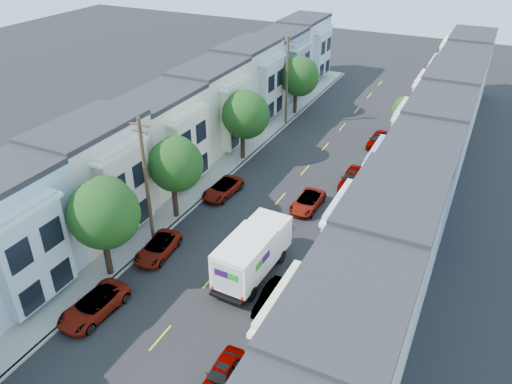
{
  "coord_description": "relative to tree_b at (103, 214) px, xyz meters",
  "views": [
    {
      "loc": [
        14.55,
        -22.72,
        22.66
      ],
      "look_at": [
        -0.81,
        8.77,
        2.2
      ],
      "focal_mm": 35.0,
      "sensor_mm": 36.0,
      "label": 1
    }
  ],
  "objects": [
    {
      "name": "tree_e",
      "position": [
        0.0,
        34.18,
        -0.43
      ],
      "size": [
        4.7,
        4.7,
        7.1
      ],
      "color": "black",
      "rests_on": "ground"
    },
    {
      "name": "sidewalk_right",
      "position": [
        13.65,
        17.63,
        -5.08
      ],
      "size": [
        2.6,
        70.0,
        0.15
      ],
      "primitive_type": "cube",
      "color": "gray",
      "rests_on": "ground"
    },
    {
      "name": "townhouse_row_right",
      "position": [
        17.45,
        17.63,
        -5.16
      ],
      "size": [
        5.0,
        70.0,
        8.5
      ],
      "primitive_type": "cube",
      "color": "#8A96B6",
      "rests_on": "ground"
    },
    {
      "name": "tree_far_r",
      "position": [
        13.2,
        31.21,
        -1.63
      ],
      "size": [
        2.93,
        2.93,
        5.04
      ],
      "color": "black",
      "rests_on": "ground"
    },
    {
      "name": "parked_right_c",
      "position": [
        11.2,
        19.69,
        -4.41
      ],
      "size": [
        1.89,
        4.65,
        1.49
      ],
      "primitive_type": "imported",
      "rotation": [
        0.0,
        0.0,
        0.03
      ],
      "color": "black",
      "rests_on": "ground"
    },
    {
      "name": "road_slab",
      "position": [
        6.3,
        17.63,
        -5.15
      ],
      "size": [
        12.0,
        70.0,
        0.02
      ],
      "primitive_type": "cube",
      "color": "black",
      "rests_on": "ground"
    },
    {
      "name": "tree_c",
      "position": [
        -0.0,
        8.21,
        -0.22
      ],
      "size": [
        4.31,
        4.31,
        7.12
      ],
      "color": "black",
      "rests_on": "ground"
    },
    {
      "name": "curb_left",
      "position": [
        0.25,
        17.63,
        -5.08
      ],
      "size": [
        0.3,
        70.0,
        0.15
      ],
      "primitive_type": "cube",
      "color": "gray",
      "rests_on": "ground"
    },
    {
      "name": "tree_d",
      "position": [
        0.0,
        20.21,
        -0.34
      ],
      "size": [
        4.7,
        4.7,
        7.18
      ],
      "color": "black",
      "rests_on": "ground"
    },
    {
      "name": "townhouse_row_left",
      "position": [
        -4.85,
        17.63,
        -5.16
      ],
      "size": [
        5.0,
        70.0,
        8.5
      ],
      "primitive_type": "cube",
      "color": "#8A96B6",
      "rests_on": "ground"
    },
    {
      "name": "centerline",
      "position": [
        6.3,
        17.63,
        -5.16
      ],
      "size": [
        0.12,
        70.0,
        0.01
      ],
      "primitive_type": "cube",
      "color": "gold",
      "rests_on": "ground"
    },
    {
      "name": "lead_sedan",
      "position": [
        8.96,
        14.22,
        -4.55
      ],
      "size": [
        2.12,
        4.43,
        1.22
      ],
      "primitive_type": "imported",
      "rotation": [
        0.0,
        0.0,
        -0.02
      ],
      "color": "black",
      "rests_on": "ground"
    },
    {
      "name": "curb_right",
      "position": [
        12.35,
        17.63,
        -5.08
      ],
      "size": [
        0.3,
        70.0,
        0.15
      ],
      "primitive_type": "cube",
      "color": "gray",
      "rests_on": "ground"
    },
    {
      "name": "utility_pole_near",
      "position": [
        0.0,
        4.63,
        -0.01
      ],
      "size": [
        1.6,
        0.26,
        10.0
      ],
      "color": "#42301E",
      "rests_on": "ground"
    },
    {
      "name": "parked_right_b",
      "position": [
        11.2,
        2.13,
        -4.53
      ],
      "size": [
        1.33,
        3.76,
        1.25
      ],
      "primitive_type": "imported",
      "rotation": [
        0.0,
        0.0,
        0.0
      ],
      "color": "white",
      "rests_on": "ground"
    },
    {
      "name": "fedex_truck",
      "position": [
        8.62,
        4.43,
        -3.28
      ],
      "size": [
        2.7,
        7.02,
        3.37
      ],
      "rotation": [
        0.0,
        0.0,
        -0.04
      ],
      "color": "white",
      "rests_on": "ground"
    },
    {
      "name": "parked_right_a",
      "position": [
        11.2,
        -4.49,
        -4.53
      ],
      "size": [
        1.61,
        3.89,
        1.25
      ],
      "primitive_type": "imported",
      "rotation": [
        0.0,
        0.0,
        0.04
      ],
      "color": "#5F5F5F",
      "rests_on": "ground"
    },
    {
      "name": "parked_left_c",
      "position": [
        1.4,
        3.33,
        -4.54
      ],
      "size": [
        2.46,
        4.59,
        1.23
      ],
      "primitive_type": "imported",
      "rotation": [
        0.0,
        0.0,
        0.1
      ],
      "color": "#9C9C9C",
      "rests_on": "ground"
    },
    {
      "name": "sidewalk_left",
      "position": [
        -1.05,
        17.63,
        -5.08
      ],
      "size": [
        2.6,
        70.0,
        0.15
      ],
      "primitive_type": "cube",
      "color": "gray",
      "rests_on": "ground"
    },
    {
      "name": "utility_pole_far",
      "position": [
        0.0,
        30.63,
        -0.01
      ],
      "size": [
        1.6,
        0.26,
        10.0
      ],
      "color": "#42301E",
      "rests_on": "ground"
    },
    {
      "name": "parked_right_d",
      "position": [
        11.2,
        29.33,
        -4.45
      ],
      "size": [
        1.85,
        4.4,
        1.41
      ],
      "primitive_type": "imported",
      "rotation": [
        0.0,
        0.0,
        -0.05
      ],
      "color": "black",
      "rests_on": "ground"
    },
    {
      "name": "ground",
      "position": [
        6.3,
        2.63,
        -5.16
      ],
      "size": [
        160.0,
        160.0,
        0.0
      ],
      "primitive_type": "plane",
      "color": "black",
      "rests_on": "ground"
    },
    {
      "name": "tree_b",
      "position": [
        0.0,
        0.0,
        0.0
      ],
      "size": [
        4.7,
        4.7,
        7.53
      ],
      "color": "black",
      "rests_on": "ground"
    },
    {
      "name": "parked_left_b",
      "position": [
        1.4,
        -3.5,
        -4.48
      ],
      "size": [
        2.54,
        5.01,
        1.36
      ],
      "primitive_type": "imported",
      "rotation": [
        0.0,
        0.0,
        -0.06
      ],
      "color": "black",
      "rests_on": "ground"
    },
    {
      "name": "parked_left_d",
      "position": [
        1.4,
        13.03,
        -4.53
      ],
      "size": [
        2.4,
        4.65,
        1.25
      ],
      "primitive_type": "imported",
      "rotation": [
        0.0,
        0.0,
        -0.07
      ],
      "color": "black",
      "rests_on": "ground"
    }
  ]
}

